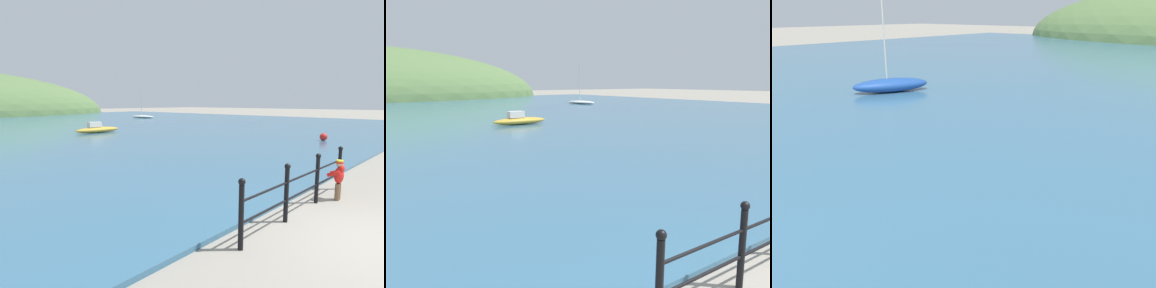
% 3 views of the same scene
% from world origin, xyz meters
% --- Properties ---
extents(boat_blue_hull, '(2.09, 4.11, 4.71)m').
position_xyz_m(boat_blue_hull, '(21.46, 34.75, 0.32)').
color(boat_blue_hull, silver).
rests_on(boat_blue_hull, water).
extents(boat_nearest_quay, '(3.51, 0.89, 0.82)m').
position_xyz_m(boat_nearest_quay, '(5.76, 19.78, 0.37)').
color(boat_nearest_quay, gold).
rests_on(boat_nearest_quay, water).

